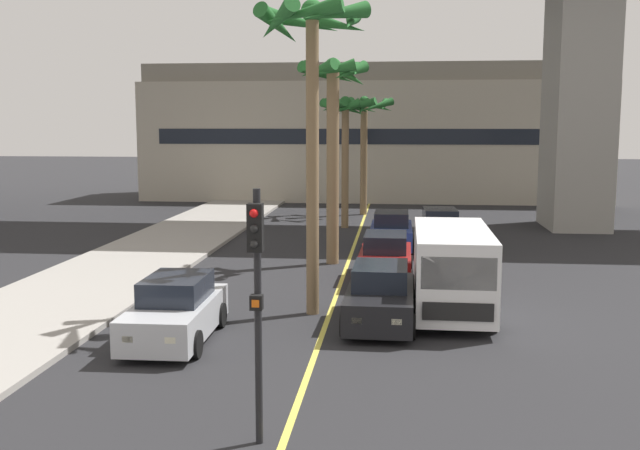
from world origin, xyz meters
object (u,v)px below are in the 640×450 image
Objects in this scene: car_queue_fifth at (176,311)px; palm_tree_farthest_median at (333,107)px; palm_tree_near_median at (345,121)px; palm_tree_mid_median at (364,119)px; palm_tree_far_median at (312,57)px; car_queue_front at (391,232)px; traffic_light_median_near at (257,282)px; car_queue_fourth at (380,297)px; car_queue_second at (385,259)px; delivery_van at (452,268)px; car_queue_third at (440,228)px.

palm_tree_farthest_median reaches higher than car_queue_fifth.
palm_tree_near_median is 5.56m from palm_tree_mid_median.
car_queue_fifth is at bearing -97.66° from palm_tree_near_median.
palm_tree_farthest_median is at bearing 90.73° from palm_tree_far_median.
car_queue_front is 12.72m from palm_tree_far_median.
palm_tree_farthest_median reaches higher than traffic_light_median_near.
car_queue_fifth is at bearing -105.78° from palm_tree_farthest_median.
car_queue_fourth is 1.00× the size of car_queue_fifth.
palm_tree_mid_median is 15.16m from palm_tree_farthest_median.
car_queue_second is at bearing -79.75° from palm_tree_near_median.
palm_tree_farthest_median is at bearing -121.80° from car_queue_front.
car_queue_fifth is at bearing 118.96° from traffic_light_median_near.
car_queue_fifth is 0.78× the size of delivery_van.
car_queue_front is 6.53m from palm_tree_farthest_median.
palm_tree_farthest_median is (-2.16, -3.48, 5.09)m from car_queue_front.
traffic_light_median_near is at bearing -95.85° from car_queue_front.
car_queue_front is 14.65m from car_queue_fifth.
car_queue_third is at bearing 71.25° from palm_tree_far_median.
palm_tree_near_median is (-2.38, 6.15, 4.62)m from car_queue_front.
car_queue_fourth is at bearing -147.63° from delivery_van.
palm_tree_mid_median is (0.65, 5.52, 0.13)m from palm_tree_near_median.
palm_tree_near_median is (-2.24, 12.38, 4.62)m from car_queue_second.
car_queue_third is 11.87m from delivery_van.
car_queue_fifth is 26.08m from palm_tree_mid_median.
car_queue_third is 8.18m from palm_tree_farthest_median.
palm_tree_far_median reaches higher than car_queue_fourth.
palm_tree_mid_median is (-3.47, 22.20, 4.18)m from delivery_van.
car_queue_fifth is at bearing -154.64° from delivery_van.
traffic_light_median_near is 16.14m from palm_tree_farthest_median.
palm_tree_far_median is at bearing -88.93° from palm_tree_near_median.
car_queue_second is 1.00× the size of car_queue_fifth.
car_queue_third is 21.13m from traffic_light_median_near.
palm_tree_near_median is (-4.47, 4.83, 4.62)m from car_queue_third.
palm_tree_farthest_median reaches higher than car_queue_third.
car_queue_third is at bearing 80.15° from car_queue_fourth.
palm_tree_near_median is 9.64m from palm_tree_farthest_median.
delivery_van is 6.83m from palm_tree_far_median.
car_queue_second and car_queue_fifth have the same top height.
car_queue_third and car_queue_fourth have the same top height.
delivery_van reaches higher than car_queue_front.
palm_tree_far_median is at bearing 155.59° from car_queue_fourth.
traffic_light_median_near is 0.64× the size of palm_tree_near_median.
car_queue_second is 1.00× the size of car_queue_fourth.
car_queue_fifth is at bearing -123.16° from car_queue_second.
palm_tree_mid_median is (-1.54, 23.42, 4.75)m from car_queue_fourth.
traffic_light_median_near is at bearing -112.96° from delivery_van.
palm_tree_far_median is (-4.15, -12.22, 6.22)m from car_queue_third.
traffic_light_median_near is 31.11m from palm_tree_mid_median.
car_queue_fifth is 7.55m from delivery_van.
car_queue_fifth is (-7.14, -15.07, 0.00)m from car_queue_third.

